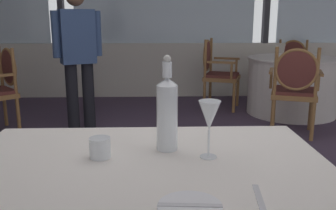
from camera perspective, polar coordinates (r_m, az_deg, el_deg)
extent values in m
cube|color=silver|center=(5.97, -0.50, 5.43)|extent=(10.14, 0.12, 0.85)
cube|color=white|center=(1.34, -3.58, -9.73)|extent=(1.35, 0.95, 0.02)
cylinder|color=white|center=(1.06, 3.38, -15.41)|extent=(0.18, 0.18, 0.01)
cube|color=silver|center=(1.06, 3.39, -15.16)|extent=(0.18, 0.03, 0.00)
cube|color=silver|center=(1.14, 13.89, -13.81)|extent=(0.04, 0.18, 0.00)
cylinder|color=white|center=(1.45, -0.14, -1.99)|extent=(0.08, 0.08, 0.26)
cone|color=white|center=(1.42, -0.14, 3.66)|extent=(0.08, 0.08, 0.03)
cylinder|color=white|center=(1.41, -0.14, 5.46)|extent=(0.04, 0.04, 0.06)
sphere|color=silver|center=(1.41, -0.14, 7.15)|extent=(0.03, 0.03, 0.03)
cylinder|color=white|center=(1.42, 6.22, -7.91)|extent=(0.06, 0.06, 0.00)
cylinder|color=white|center=(1.40, 6.27, -5.85)|extent=(0.01, 0.01, 0.10)
cone|color=white|center=(1.37, 6.39, -1.61)|extent=(0.08, 0.08, 0.11)
cylinder|color=white|center=(1.42, -10.42, -6.48)|extent=(0.08, 0.08, 0.08)
cylinder|color=white|center=(5.10, 18.86, 6.81)|extent=(1.18, 1.18, 0.02)
cylinder|color=white|center=(5.15, 18.55, 2.72)|extent=(1.15, 1.15, 0.72)
cube|color=olive|center=(4.22, 18.77, 1.53)|extent=(0.59, 0.59, 0.05)
cube|color=brown|center=(4.22, 18.81, 2.10)|extent=(0.54, 0.54, 0.04)
cylinder|color=olive|center=(4.47, 15.95, -0.69)|extent=(0.04, 0.04, 0.41)
cylinder|color=olive|center=(4.48, 21.06, -1.05)|extent=(0.04, 0.04, 0.41)
cylinder|color=olive|center=(4.08, 15.77, -2.00)|extent=(0.04, 0.04, 0.41)
cylinder|color=olive|center=(4.09, 21.37, -2.39)|extent=(0.04, 0.04, 0.41)
cylinder|color=olive|center=(3.98, 16.23, 5.03)|extent=(0.04, 0.04, 0.50)
cylinder|color=olive|center=(3.99, 21.98, 4.61)|extent=(0.04, 0.04, 0.50)
ellipsoid|color=brown|center=(3.96, 19.14, 5.15)|extent=(0.39, 0.18, 0.42)
torus|color=olive|center=(3.96, 19.14, 5.15)|extent=(0.42, 0.17, 0.43)
cube|color=olive|center=(4.20, 15.60, 5.09)|extent=(0.16, 0.36, 0.03)
cylinder|color=olive|center=(4.36, 15.58, 3.91)|extent=(0.03, 0.03, 0.22)
cube|color=olive|center=(4.22, 22.42, 4.60)|extent=(0.16, 0.36, 0.03)
cylinder|color=olive|center=(4.37, 22.14, 3.44)|extent=(0.03, 0.03, 0.22)
cube|color=olive|center=(6.06, 18.50, 4.99)|extent=(0.59, 0.59, 0.05)
cube|color=brown|center=(6.05, 18.53, 5.40)|extent=(0.54, 0.54, 0.04)
cylinder|color=olive|center=(5.91, 20.29, 2.36)|extent=(0.04, 0.04, 0.41)
cylinder|color=olive|center=(5.90, 16.42, 2.63)|extent=(0.04, 0.04, 0.41)
cylinder|color=olive|center=(6.30, 20.14, 3.02)|extent=(0.04, 0.04, 0.41)
cylinder|color=olive|center=(6.29, 16.51, 3.28)|extent=(0.04, 0.04, 0.41)
cylinder|color=olive|center=(6.24, 20.50, 7.34)|extent=(0.04, 0.04, 0.44)
cylinder|color=olive|center=(6.23, 16.80, 7.61)|extent=(0.04, 0.04, 0.44)
ellipsoid|color=brown|center=(6.24, 18.66, 7.69)|extent=(0.39, 0.18, 0.37)
torus|color=olive|center=(6.24, 18.66, 7.69)|extent=(0.37, 0.16, 0.39)
cube|color=olive|center=(6.02, 21.07, 7.10)|extent=(0.16, 0.36, 0.03)
cylinder|color=olive|center=(5.89, 21.05, 5.90)|extent=(0.03, 0.03, 0.22)
cube|color=olive|center=(6.01, 16.28, 7.44)|extent=(0.16, 0.36, 0.03)
cylinder|color=olive|center=(5.88, 16.17, 6.25)|extent=(0.03, 0.03, 0.22)
cube|color=olive|center=(5.20, 8.30, 4.14)|extent=(0.59, 0.59, 0.05)
cube|color=brown|center=(5.20, 8.31, 4.61)|extent=(0.54, 0.54, 0.04)
cylinder|color=olive|center=(5.41, 10.65, 1.96)|extent=(0.04, 0.04, 0.40)
cylinder|color=olive|center=(5.02, 10.09, 1.10)|extent=(0.04, 0.04, 0.40)
cylinder|color=olive|center=(5.47, 6.49, 2.23)|extent=(0.04, 0.04, 0.40)
cylinder|color=olive|center=(5.09, 5.62, 1.40)|extent=(0.04, 0.04, 0.40)
cylinder|color=olive|center=(5.40, 6.63, 7.51)|extent=(0.04, 0.04, 0.51)
cylinder|color=olive|center=(5.00, 5.76, 7.07)|extent=(0.04, 0.04, 0.51)
ellipsoid|color=brown|center=(5.20, 6.06, 7.59)|extent=(0.18, 0.39, 0.43)
torus|color=olive|center=(5.20, 6.06, 7.59)|extent=(0.18, 0.42, 0.44)
cube|color=olive|center=(5.41, 9.03, 7.09)|extent=(0.36, 0.16, 0.03)
cylinder|color=olive|center=(5.41, 10.47, 5.85)|extent=(0.03, 0.03, 0.22)
cube|color=olive|center=(4.92, 8.15, 6.50)|extent=(0.36, 0.16, 0.03)
cylinder|color=olive|center=(4.91, 9.74, 5.14)|extent=(0.03, 0.03, 0.22)
cylinder|color=olive|center=(4.39, -22.02, -1.52)|extent=(0.04, 0.04, 0.40)
cylinder|color=olive|center=(4.76, -23.77, -0.58)|extent=(0.04, 0.04, 0.40)
cylinder|color=olive|center=(4.30, -22.60, 4.84)|extent=(0.04, 0.04, 0.49)
cylinder|color=olive|center=(4.67, -24.34, 5.29)|extent=(0.04, 0.04, 0.49)
ellipsoid|color=brown|center=(4.49, -23.35, 5.41)|extent=(0.29, 0.33, 0.41)
torus|color=olive|center=(4.49, -23.35, 5.41)|extent=(0.30, 0.34, 0.42)
cylinder|color=black|center=(4.22, -14.48, 1.02)|extent=(0.13, 0.13, 0.76)
cylinder|color=black|center=(4.26, -12.12, 1.26)|extent=(0.13, 0.13, 0.76)
cube|color=#334770|center=(4.15, -13.79, 10.17)|extent=(0.41, 0.33, 0.57)
cylinder|color=#334770|center=(4.11, -16.86, 10.36)|extent=(0.09, 0.09, 0.49)
cylinder|color=#334770|center=(4.20, -10.84, 10.74)|extent=(0.09, 0.09, 0.49)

